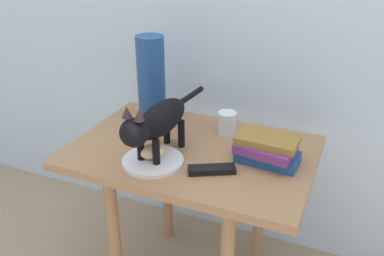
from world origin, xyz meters
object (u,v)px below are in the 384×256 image
at_px(side_table, 192,170).
at_px(tv_remote, 212,170).
at_px(bread_roll, 152,152).
at_px(cat, 157,122).
at_px(green_vase, 151,80).
at_px(plate, 153,161).
at_px(book_stack, 267,150).
at_px(candle_jar, 227,124).

xyz_separation_m(side_table, tv_remote, (0.12, -0.12, 0.10)).
relative_size(bread_roll, cat, 0.17).
xyz_separation_m(green_vase, tv_remote, (0.36, -0.28, -0.16)).
relative_size(plate, tv_remote, 1.35).
xyz_separation_m(book_stack, tv_remote, (-0.14, -0.13, -0.04)).
distance_m(plate, book_stack, 0.38).
xyz_separation_m(bread_roll, tv_remote, (0.20, 0.02, -0.03)).
bearing_deg(candle_jar, plate, -116.95).
height_order(book_stack, candle_jar, book_stack).
bearing_deg(plate, bread_roll, 129.72).
distance_m(side_table, plate, 0.19).
relative_size(book_stack, green_vase, 0.62).
bearing_deg(tv_remote, plate, 158.09).
relative_size(green_vase, candle_jar, 3.98).
relative_size(cat, book_stack, 2.28).
distance_m(side_table, green_vase, 0.39).
bearing_deg(cat, green_vase, 121.26).
bearing_deg(tv_remote, book_stack, 15.09).
bearing_deg(bread_roll, cat, 84.38).
height_order(bread_roll, tv_remote, bread_roll).
relative_size(bread_roll, candle_jar, 0.94).
xyz_separation_m(side_table, green_vase, (-0.24, 0.16, 0.26)).
bearing_deg(candle_jar, bread_roll, -117.89).
distance_m(cat, book_stack, 0.37).
bearing_deg(bread_roll, plate, -50.28).
bearing_deg(candle_jar, book_stack, -37.97).
bearing_deg(green_vase, plate, -62.04).
distance_m(cat, candle_jar, 0.32).
height_order(bread_roll, candle_jar, candle_jar).
xyz_separation_m(plate, tv_remote, (0.20, 0.02, 0.00)).
height_order(book_stack, tv_remote, book_stack).
bearing_deg(book_stack, tv_remote, -136.79).
distance_m(side_table, cat, 0.26).
height_order(plate, bread_roll, bread_roll).
xyz_separation_m(cat, tv_remote, (0.20, -0.02, -0.12)).
xyz_separation_m(plate, book_stack, (0.34, 0.15, 0.04)).
bearing_deg(tv_remote, bread_roll, 156.68).
distance_m(candle_jar, tv_remote, 0.28).
relative_size(side_table, book_stack, 3.98).
distance_m(plate, candle_jar, 0.34).
height_order(side_table, candle_jar, candle_jar).
distance_m(cat, tv_remote, 0.23).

